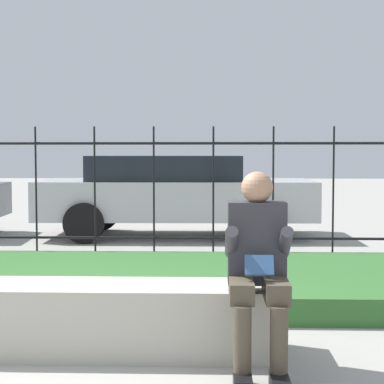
# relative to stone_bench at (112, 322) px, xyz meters

# --- Properties ---
(ground_plane) EXTENTS (60.00, 60.00, 0.00)m
(ground_plane) POSITION_rel_stone_bench_xyz_m (-0.40, 0.00, -0.22)
(ground_plane) COLOR #9E9B93
(stone_bench) EXTENTS (2.40, 0.55, 0.49)m
(stone_bench) POSITION_rel_stone_bench_xyz_m (0.00, 0.00, 0.00)
(stone_bench) COLOR #B7B2A3
(stone_bench) RESTS_ON ground_plane
(person_seated_reader) EXTENTS (0.42, 0.73, 1.29)m
(person_seated_reader) POSITION_rel_stone_bench_xyz_m (1.00, -0.31, 0.49)
(person_seated_reader) COLOR black
(person_seated_reader) RESTS_ON ground_plane
(grass_berm) EXTENTS (9.40, 2.45, 0.24)m
(grass_berm) POSITION_rel_stone_bench_xyz_m (-0.40, 1.92, -0.10)
(grass_berm) COLOR #33662D
(grass_berm) RESTS_ON ground_plane
(iron_fence) EXTENTS (7.40, 0.03, 1.74)m
(iron_fence) POSITION_rel_stone_bench_xyz_m (-0.40, 3.51, 0.69)
(iron_fence) COLOR black
(iron_fence) RESTS_ON ground_plane
(car_parked_center) EXTENTS (4.57, 1.94, 1.36)m
(car_parked_center) POSITION_rel_stone_bench_xyz_m (0.05, 6.29, 0.52)
(car_parked_center) COLOR #B7B7BC
(car_parked_center) RESTS_ON ground_plane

